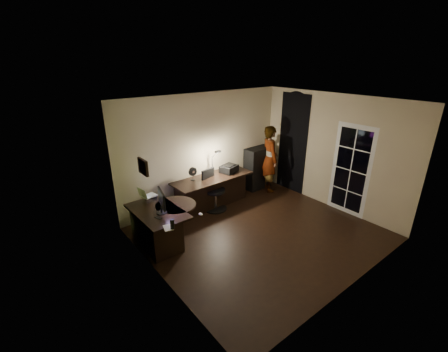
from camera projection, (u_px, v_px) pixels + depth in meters
floor at (261, 233)px, 6.26m from camera, size 4.50×4.00×0.01m
ceiling at (268, 101)px, 5.26m from camera, size 4.50×4.00×0.01m
wall_back at (204, 150)px, 7.23m from camera, size 4.50×0.01×2.70m
wall_front at (363, 213)px, 4.30m from camera, size 4.50×0.01×2.70m
wall_left at (157, 207)px, 4.47m from camera, size 0.01×4.00×2.70m
wall_right at (331, 152)px, 7.06m from camera, size 0.01×4.00×2.70m
green_wall_overlay at (158, 207)px, 4.48m from camera, size 0.00×4.00×2.70m
arched_doorway at (293, 144)px, 7.91m from camera, size 0.01×0.90×2.60m
french_door at (351, 170)px, 6.76m from camera, size 0.02×0.92×2.10m
framed_picture at (143, 167)px, 4.63m from camera, size 0.04×0.30×0.25m
desk_left at (159, 227)px, 5.77m from camera, size 0.82×1.30×0.74m
desk_right at (213, 192)px, 7.29m from camera, size 2.04×0.76×0.76m
cabinet at (258, 168)px, 8.28m from camera, size 0.78×0.41×1.15m
laptop_stand at (150, 198)px, 6.01m from camera, size 0.25×0.21×0.10m
laptop at (149, 192)px, 5.95m from camera, size 0.34×0.33×0.20m
monitor at (161, 205)px, 5.49m from camera, size 0.22×0.50×0.32m
mouse at (201, 214)px, 5.47m from camera, size 0.08×0.11×0.04m
phone at (158, 218)px, 5.37m from camera, size 0.10×0.15×0.01m
pen at (177, 206)px, 5.80m from camera, size 0.02×0.14×0.01m
speaker at (172, 224)px, 4.99m from camera, size 0.09×0.09×0.19m
notepad at (168, 228)px, 5.06m from camera, size 0.20×0.24×0.01m
desk_fan at (193, 174)px, 6.92m from camera, size 0.22×0.14×0.32m
headphones at (229, 167)px, 7.67m from camera, size 0.22×0.16×0.10m
printer at (229, 168)px, 7.44m from camera, size 0.49×0.43×0.19m
desk_lamp at (212, 160)px, 7.25m from camera, size 0.21×0.33×0.68m
office_chair at (215, 191)px, 7.08m from camera, size 0.66×0.66×0.99m
person at (270, 159)px, 8.01m from camera, size 0.65×0.76×1.79m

